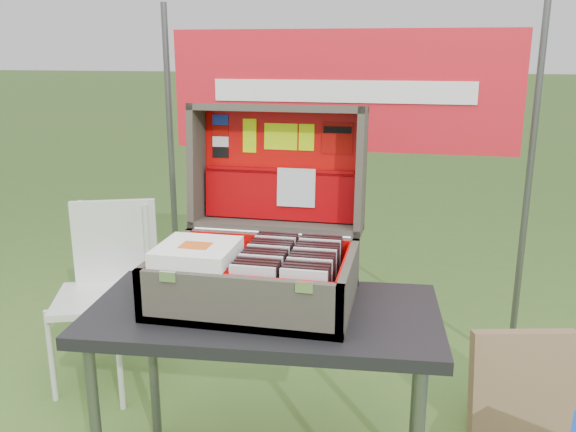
% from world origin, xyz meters
% --- Properties ---
extents(table, '(1.15, 0.64, 0.69)m').
position_xyz_m(table, '(-0.10, -0.01, 0.35)').
color(table, black).
rests_on(table, ground).
extents(table_top, '(1.15, 0.64, 0.04)m').
position_xyz_m(table_top, '(-0.10, -0.01, 0.67)').
color(table_top, black).
rests_on(table_top, ground).
extents(table_leg_fl, '(0.04, 0.04, 0.65)m').
position_xyz_m(table_leg_fl, '(-0.59, -0.22, 0.33)').
color(table_leg_fl, '#59595B').
rests_on(table_leg_fl, ground).
extents(table_leg_bl, '(0.04, 0.04, 0.65)m').
position_xyz_m(table_leg_bl, '(-0.59, 0.21, 0.33)').
color(table_leg_bl, '#59595B').
rests_on(table_leg_bl, ground).
extents(table_leg_br, '(0.04, 0.04, 0.65)m').
position_xyz_m(table_leg_br, '(0.40, 0.21, 0.33)').
color(table_leg_br, '#59595B').
rests_on(table_leg_br, ground).
extents(suitcase, '(0.63, 0.61, 0.61)m').
position_xyz_m(suitcase, '(-0.14, 0.10, 0.99)').
color(suitcase, '#645E4F').
rests_on(suitcase, table).
extents(suitcase_base_bottom, '(0.63, 0.45, 0.02)m').
position_xyz_m(suitcase_base_bottom, '(-0.14, 0.04, 0.70)').
color(suitcase_base_bottom, '#645E4F').
rests_on(suitcase_base_bottom, table_top).
extents(suitcase_base_wall_front, '(0.63, 0.02, 0.17)m').
position_xyz_m(suitcase_base_wall_front, '(-0.14, -0.18, 0.78)').
color(suitcase_base_wall_front, '#645E4F').
rests_on(suitcase_base_wall_front, table_top).
extents(suitcase_base_wall_back, '(0.63, 0.02, 0.17)m').
position_xyz_m(suitcase_base_wall_back, '(-0.14, 0.25, 0.78)').
color(suitcase_base_wall_back, '#645E4F').
rests_on(suitcase_base_wall_back, table_top).
extents(suitcase_base_wall_left, '(0.02, 0.45, 0.17)m').
position_xyz_m(suitcase_base_wall_left, '(-0.44, 0.04, 0.78)').
color(suitcase_base_wall_left, '#645E4F').
rests_on(suitcase_base_wall_left, table_top).
extents(suitcase_base_wall_right, '(0.02, 0.45, 0.17)m').
position_xyz_m(suitcase_base_wall_right, '(0.16, 0.04, 0.78)').
color(suitcase_base_wall_right, '#645E4F').
rests_on(suitcase_base_wall_right, table_top).
extents(suitcase_liner_floor, '(0.58, 0.40, 0.01)m').
position_xyz_m(suitcase_liner_floor, '(-0.14, 0.04, 0.72)').
color(suitcase_liner_floor, '#DB0207').
rests_on(suitcase_liner_floor, suitcase_base_bottom).
extents(suitcase_latch_left, '(0.05, 0.01, 0.03)m').
position_xyz_m(suitcase_latch_left, '(-0.34, -0.19, 0.85)').
color(suitcase_latch_left, silver).
rests_on(suitcase_latch_left, suitcase_base_wall_front).
extents(suitcase_latch_right, '(0.05, 0.01, 0.03)m').
position_xyz_m(suitcase_latch_right, '(0.06, -0.19, 0.85)').
color(suitcase_latch_right, silver).
rests_on(suitcase_latch_right, suitcase_base_wall_front).
extents(suitcase_hinge, '(0.56, 0.02, 0.02)m').
position_xyz_m(suitcase_hinge, '(-0.14, 0.26, 0.86)').
color(suitcase_hinge, silver).
rests_on(suitcase_hinge, suitcase_base_wall_back).
extents(suitcase_lid_back, '(0.63, 0.06, 0.45)m').
position_xyz_m(suitcase_lid_back, '(-0.14, 0.43, 1.07)').
color(suitcase_lid_back, '#645E4F').
rests_on(suitcase_lid_back, suitcase_base_wall_back).
extents(suitcase_lid_rim_far, '(0.63, 0.17, 0.04)m').
position_xyz_m(suitcase_lid_rim_far, '(-0.14, 0.38, 1.28)').
color(suitcase_lid_rim_far, '#645E4F').
rests_on(suitcase_lid_rim_far, suitcase_lid_back).
extents(suitcase_lid_rim_near, '(0.63, 0.17, 0.04)m').
position_xyz_m(suitcase_lid_rim_near, '(-0.14, 0.34, 0.86)').
color(suitcase_lid_rim_near, '#645E4F').
rests_on(suitcase_lid_rim_near, suitcase_lid_back).
extents(suitcase_lid_rim_left, '(0.02, 0.21, 0.46)m').
position_xyz_m(suitcase_lid_rim_left, '(-0.44, 0.36, 1.07)').
color(suitcase_lid_rim_left, '#645E4F').
rests_on(suitcase_lid_rim_left, suitcase_lid_back).
extents(suitcase_lid_rim_right, '(0.02, 0.21, 0.46)m').
position_xyz_m(suitcase_lid_rim_right, '(0.16, 0.36, 1.07)').
color(suitcase_lid_rim_right, '#645E4F').
rests_on(suitcase_lid_rim_right, suitcase_lid_back).
extents(suitcase_lid_liner, '(0.57, 0.04, 0.39)m').
position_xyz_m(suitcase_lid_liner, '(-0.14, 0.42, 1.07)').
color(suitcase_lid_liner, '#DB0207').
rests_on(suitcase_lid_liner, suitcase_lid_back).
extents(suitcase_liner_wall_front, '(0.58, 0.01, 0.14)m').
position_xyz_m(suitcase_liner_wall_front, '(-0.14, -0.16, 0.79)').
color(suitcase_liner_wall_front, '#DB0207').
rests_on(suitcase_liner_wall_front, suitcase_base_bottom).
extents(suitcase_liner_wall_back, '(0.58, 0.01, 0.14)m').
position_xyz_m(suitcase_liner_wall_back, '(-0.14, 0.23, 0.79)').
color(suitcase_liner_wall_back, '#DB0207').
rests_on(suitcase_liner_wall_back, suitcase_base_bottom).
extents(suitcase_liner_wall_left, '(0.01, 0.40, 0.14)m').
position_xyz_m(suitcase_liner_wall_left, '(-0.42, 0.04, 0.79)').
color(suitcase_liner_wall_left, '#DB0207').
rests_on(suitcase_liner_wall_left, suitcase_base_bottom).
extents(suitcase_liner_wall_right, '(0.01, 0.40, 0.14)m').
position_xyz_m(suitcase_liner_wall_right, '(0.15, 0.04, 0.79)').
color(suitcase_liner_wall_right, '#DB0207').
rests_on(suitcase_liner_wall_right, suitcase_base_bottom).
extents(suitcase_lid_pocket, '(0.56, 0.05, 0.18)m').
position_xyz_m(suitcase_lid_pocket, '(-0.14, 0.39, 0.97)').
color(suitcase_lid_pocket, '#970206').
rests_on(suitcase_lid_pocket, suitcase_lid_liner).
extents(suitcase_pocket_edge, '(0.55, 0.02, 0.02)m').
position_xyz_m(suitcase_pocket_edge, '(-0.14, 0.39, 1.06)').
color(suitcase_pocket_edge, '#970206').
rests_on(suitcase_pocket_edge, suitcase_lid_pocket).
extents(suitcase_pocket_cd, '(0.14, 0.02, 0.14)m').
position_xyz_m(suitcase_pocket_cd, '(-0.07, 0.37, 1.00)').
color(suitcase_pocket_cd, silver).
rests_on(suitcase_pocket_cd, suitcase_lid_pocket).
extents(lid_sticker_cc_a, '(0.06, 0.01, 0.04)m').
position_xyz_m(lid_sticker_cc_a, '(-0.36, 0.43, 1.23)').
color(lid_sticker_cc_a, '#1933B2').
rests_on(lid_sticker_cc_a, suitcase_lid_liner).
extents(lid_sticker_cc_b, '(0.06, 0.01, 0.04)m').
position_xyz_m(lid_sticker_cc_b, '(-0.36, 0.42, 1.19)').
color(lid_sticker_cc_b, '#A70904').
rests_on(lid_sticker_cc_b, suitcase_lid_liner).
extents(lid_sticker_cc_c, '(0.06, 0.01, 0.04)m').
position_xyz_m(lid_sticker_cc_c, '(-0.36, 0.42, 1.15)').
color(lid_sticker_cc_c, white).
rests_on(lid_sticker_cc_c, suitcase_lid_liner).
extents(lid_sticker_cc_d, '(0.06, 0.01, 0.04)m').
position_xyz_m(lid_sticker_cc_d, '(-0.36, 0.42, 1.11)').
color(lid_sticker_cc_d, black).
rests_on(lid_sticker_cc_d, suitcase_lid_liner).
extents(lid_card_neon_tall, '(0.05, 0.01, 0.12)m').
position_xyz_m(lid_card_neon_tall, '(-0.25, 0.42, 1.18)').
color(lid_card_neon_tall, '#BFEA06').
rests_on(lid_card_neon_tall, suitcase_lid_liner).
extents(lid_card_neon_main, '(0.12, 0.01, 0.09)m').
position_xyz_m(lid_card_neon_main, '(-0.14, 0.42, 1.18)').
color(lid_card_neon_main, '#BFEA06').
rests_on(lid_card_neon_main, suitcase_lid_liner).
extents(lid_card_neon_small, '(0.06, 0.01, 0.09)m').
position_xyz_m(lid_card_neon_small, '(-0.04, 0.42, 1.18)').
color(lid_card_neon_small, '#BFEA06').
rests_on(lid_card_neon_small, suitcase_lid_liner).
extents(lid_sticker_band, '(0.11, 0.01, 0.11)m').
position_xyz_m(lid_sticker_band, '(0.07, 0.42, 1.18)').
color(lid_sticker_band, '#A70904').
rests_on(lid_sticker_band, suitcase_lid_liner).
extents(lid_sticker_band_bar, '(0.10, 0.01, 0.02)m').
position_xyz_m(lid_sticker_band_bar, '(0.07, 0.42, 1.21)').
color(lid_sticker_band_bar, black).
rests_on(lid_sticker_band_bar, suitcase_lid_liner).
extents(cd_left_0, '(0.14, 0.01, 0.16)m').
position_xyz_m(cd_left_0, '(-0.10, -0.14, 0.80)').
color(cd_left_0, silver).
rests_on(cd_left_0, suitcase_liner_floor).
extents(cd_left_1, '(0.14, 0.01, 0.16)m').
position_xyz_m(cd_left_1, '(-0.10, -0.11, 0.80)').
color(cd_left_1, black).
rests_on(cd_left_1, suitcase_liner_floor).
extents(cd_left_2, '(0.14, 0.01, 0.16)m').
position_xyz_m(cd_left_2, '(-0.10, -0.09, 0.80)').
color(cd_left_2, black).
rests_on(cd_left_2, suitcase_liner_floor).
extents(cd_left_3, '(0.14, 0.01, 0.16)m').
position_xyz_m(cd_left_3, '(-0.10, -0.06, 0.80)').
color(cd_left_3, black).
rests_on(cd_left_3, suitcase_liner_floor).
extents(cd_left_4, '(0.14, 0.01, 0.16)m').
position_xyz_m(cd_left_4, '(-0.10, -0.04, 0.80)').
color(cd_left_4, silver).
rests_on(cd_left_4, suitcase_liner_floor).
extents(cd_left_5, '(0.14, 0.01, 0.16)m').
position_xyz_m(cd_left_5, '(-0.10, -0.02, 0.80)').
color(cd_left_5, black).
rests_on(cd_left_5, suitcase_liner_floor).
extents(cd_left_6, '(0.14, 0.01, 0.16)m').
position_xyz_m(cd_left_6, '(-0.10, 0.01, 0.80)').
color(cd_left_6, black).
rests_on(cd_left_6, suitcase_liner_floor).
extents(cd_left_7, '(0.14, 0.01, 0.16)m').
position_xyz_m(cd_left_7, '(-0.10, 0.03, 0.80)').
color(cd_left_7, black).
rests_on(cd_left_7, suitcase_liner_floor).
extents(cd_left_8, '(0.14, 0.01, 0.16)m').
position_xyz_m(cd_left_8, '(-0.10, 0.06, 0.80)').
color(cd_left_8, silver).
rests_on(cd_left_8, suitcase_liner_floor).
extents(cd_left_9, '(0.14, 0.01, 0.16)m').
position_xyz_m(cd_left_9, '(-0.10, 0.08, 0.80)').
color(cd_left_9, black).
rests_on(cd_left_9, suitcase_liner_floor).
extents(cd_left_10, '(0.14, 0.01, 0.16)m').
position_xyz_m(cd_left_10, '(-0.10, 0.11, 0.80)').
color(cd_left_10, black).
rests_on(cd_left_10, suitcase_liner_floor).
extents(cd_left_11, '(0.14, 0.01, 0.16)m').
position_xyz_m(cd_left_11, '(-0.10, 0.13, 0.80)').
color(cd_left_11, black).
rests_on(cd_left_11, suitcase_liner_floor).
extents(cd_left_12, '(0.14, 0.01, 0.16)m').
position_xyz_m(cd_left_12, '(-0.10, 0.16, 0.80)').
color(cd_left_12, silver).
rests_on(cd_left_12, suitcase_liner_floor).
extents(cd_left_13, '(0.14, 0.01, 0.16)m').
position_xyz_m(cd_left_13, '(-0.10, 0.18, 0.80)').
color(cd_left_13, black).
rests_on(cd_left_13, suitcase_liner_floor).
extents(cd_left_14, '(0.14, 0.01, 0.16)m').
position_xyz_m(cd_left_14, '(-0.10, 0.21, 0.80)').
color(cd_left_14, black).
rests_on(cd_left_14, suitcase_liner_floor).
extents(cd_right_0, '(0.14, 0.01, 0.16)m').
position_xyz_m(cd_right_0, '(0.05, -0.14, 0.80)').
color(cd_right_0, silver).
rests_on(cd_right_0, suitcase_liner_floor).
extents(cd_right_1, '(0.14, 0.01, 0.16)m').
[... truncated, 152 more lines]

